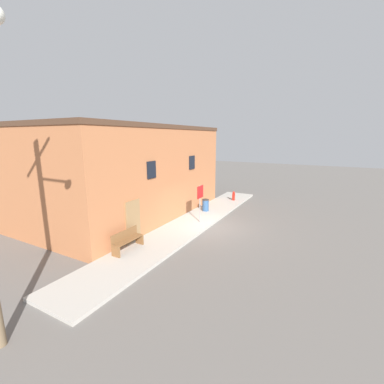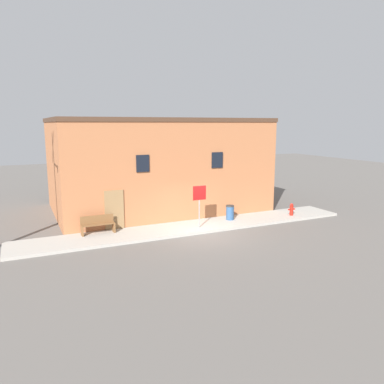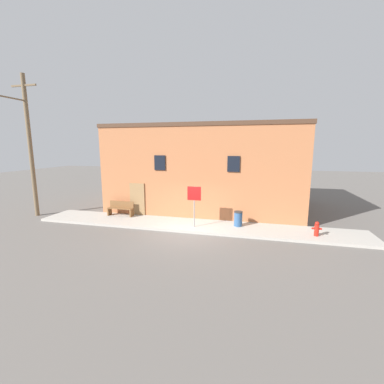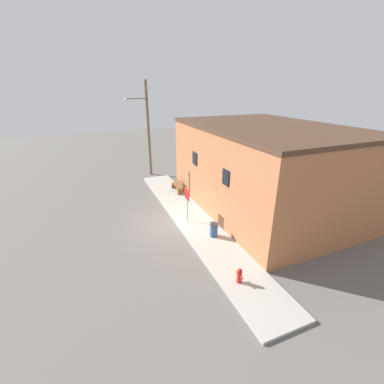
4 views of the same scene
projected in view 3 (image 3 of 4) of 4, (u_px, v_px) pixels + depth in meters
ground_plane at (187, 233)px, 13.45m from camera, size 80.00×80.00×0.00m
sidewalk at (193, 225)px, 14.59m from camera, size 18.53×2.41×0.14m
brick_building at (209, 167)px, 19.39m from camera, size 12.87×8.77×5.91m
fire_hydrant at (317, 229)px, 12.62m from camera, size 0.46×0.22×0.73m
stop_sign at (194, 198)px, 13.85m from camera, size 0.75×0.06×2.25m
bench at (121, 208)px, 16.37m from camera, size 1.65×0.44×0.91m
trash_bin at (238, 219)px, 14.20m from camera, size 0.47×0.47×0.83m
utility_pole at (28, 143)px, 16.04m from camera, size 1.80×2.14×8.86m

